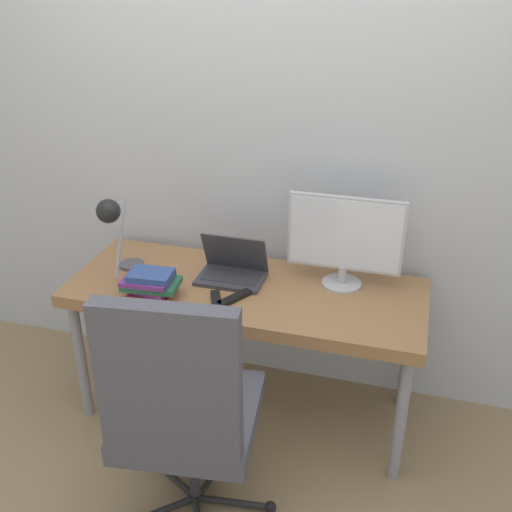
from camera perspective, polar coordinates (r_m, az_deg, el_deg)
name	(u,v)px	position (r m, az deg, el deg)	size (l,w,h in m)	color
ground_plane	(227,451)	(2.91, -2.76, -18.06)	(12.00, 12.00, 0.00)	#937A56
wall_back	(268,136)	(2.83, 1.16, 11.37)	(8.00, 0.05, 2.60)	silver
desk	(246,299)	(2.75, -0.99, -4.11)	(1.61, 0.62, 0.70)	#996B42
laptop	(232,270)	(2.77, -2.27, -1.31)	(0.30, 0.21, 0.21)	#38383D
monitor	(345,238)	(2.66, 8.47, 1.67)	(0.51, 0.18, 0.42)	#B7B7BC
desk_lamp	(113,221)	(2.74, -13.49, 3.24)	(0.12, 0.27, 0.40)	#4C4C51
office_chair	(182,407)	(2.24, -7.04, -14.10)	(0.64, 0.64, 1.09)	black
book_stack	(150,284)	(2.65, -10.02, -2.67)	(0.25, 0.19, 0.13)	#B2382D
tv_remote	(216,302)	(2.59, -3.81, -4.36)	(0.10, 0.17, 0.02)	black
media_remote	(234,298)	(2.61, -2.07, -4.02)	(0.12, 0.17, 0.02)	black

